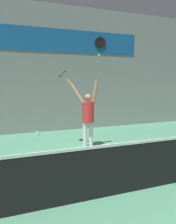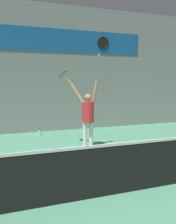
{
  "view_description": "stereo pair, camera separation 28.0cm",
  "coord_description": "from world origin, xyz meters",
  "px_view_note": "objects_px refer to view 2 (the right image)",
  "views": [
    {
      "loc": [
        -2.19,
        -4.27,
        2.02
      ],
      "look_at": [
        0.14,
        1.89,
        1.1
      ],
      "focal_mm": 35.0,
      "sensor_mm": 36.0,
      "label": 1
    },
    {
      "loc": [
        -1.92,
        -4.36,
        2.02
      ],
      "look_at": [
        0.14,
        1.89,
        1.1
      ],
      "focal_mm": 35.0,
      "sensor_mm": 36.0,
      "label": 2
    }
  ],
  "objects_px": {
    "tennis_ball": "(99,55)",
    "tennis_player": "(88,114)",
    "scoreboard_clock": "(103,43)",
    "tennis_racket": "(63,75)",
    "water_bottle": "(40,132)"
  },
  "relations": [
    {
      "from": "tennis_player",
      "to": "tennis_ball",
      "type": "bearing_deg",
      "value": -24.4
    },
    {
      "from": "tennis_racket",
      "to": "tennis_ball",
      "type": "relative_size",
      "value": 5.82
    },
    {
      "from": "scoreboard_clock",
      "to": "tennis_ball",
      "type": "distance_m",
      "value": 3.06
    },
    {
      "from": "tennis_racket",
      "to": "water_bottle",
      "type": "distance_m",
      "value": 2.77
    },
    {
      "from": "scoreboard_clock",
      "to": "tennis_player",
      "type": "relative_size",
      "value": 0.25
    },
    {
      "from": "tennis_ball",
      "to": "water_bottle",
      "type": "bearing_deg",
      "value": 125.63
    },
    {
      "from": "scoreboard_clock",
      "to": "tennis_player",
      "type": "height_order",
      "value": "scoreboard_clock"
    },
    {
      "from": "tennis_ball",
      "to": "tennis_player",
      "type": "bearing_deg",
      "value": 155.6
    },
    {
      "from": "tennis_player",
      "to": "scoreboard_clock",
      "type": "bearing_deg",
      "value": 59.25
    },
    {
      "from": "scoreboard_clock",
      "to": "water_bottle",
      "type": "height_order",
      "value": "scoreboard_clock"
    },
    {
      "from": "tennis_racket",
      "to": "water_bottle",
      "type": "xyz_separation_m",
      "value": [
        -0.61,
        1.69,
        -2.11
      ]
    },
    {
      "from": "tennis_ball",
      "to": "water_bottle",
      "type": "height_order",
      "value": "tennis_ball"
    },
    {
      "from": "water_bottle",
      "to": "tennis_racket",
      "type": "bearing_deg",
      "value": -70.22
    },
    {
      "from": "scoreboard_clock",
      "to": "water_bottle",
      "type": "distance_m",
      "value": 4.52
    },
    {
      "from": "tennis_racket",
      "to": "scoreboard_clock",
      "type": "bearing_deg",
      "value": 45.12
    }
  ]
}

